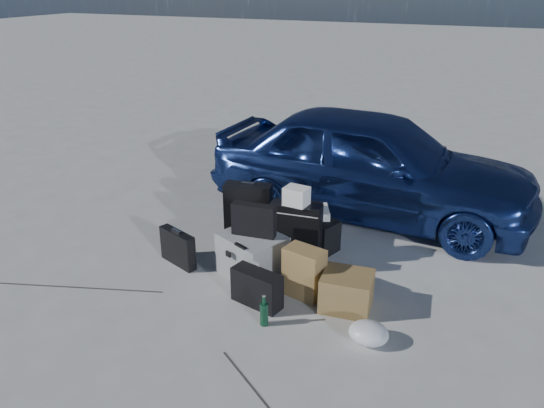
# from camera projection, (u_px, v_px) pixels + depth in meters

# --- Properties ---
(ground) EXTENTS (60.00, 60.00, 0.00)m
(ground) POSITION_uv_depth(u_px,v_px,m) (240.00, 296.00, 4.72)
(ground) COLOR #B8B9B4
(ground) RESTS_ON ground
(car) EXTENTS (3.76, 1.65, 1.26)m
(car) POSITION_uv_depth(u_px,v_px,m) (371.00, 163.00, 6.13)
(car) COLOR navy
(car) RESTS_ON ground
(pelican_case) EXTENTS (0.70, 0.65, 0.41)m
(pelican_case) POSITION_uv_depth(u_px,v_px,m) (253.00, 255.00, 4.99)
(pelican_case) COLOR #929596
(pelican_case) RESTS_ON ground
(laptop_bag) EXTENTS (0.42, 0.14, 0.31)m
(laptop_bag) POSITION_uv_depth(u_px,v_px,m) (254.00, 220.00, 4.86)
(laptop_bag) COLOR black
(laptop_bag) RESTS_ON pelican_case
(briefcase) EXTENTS (0.46, 0.25, 0.35)m
(briefcase) POSITION_uv_depth(u_px,v_px,m) (178.00, 248.00, 5.19)
(briefcase) COLOR black
(briefcase) RESTS_ON ground
(suitcase_left) EXTENTS (0.52, 0.27, 0.64)m
(suitcase_left) POSITION_uv_depth(u_px,v_px,m) (248.00, 213.00, 5.60)
(suitcase_left) COLOR black
(suitcase_left) RESTS_ON ground
(suitcase_right) EXTENTS (0.52, 0.23, 0.60)m
(suitcase_right) POSITION_uv_depth(u_px,v_px,m) (296.00, 232.00, 5.21)
(suitcase_right) COLOR black
(suitcase_right) RESTS_ON ground
(white_carton) EXTENTS (0.24, 0.20, 0.18)m
(white_carton) POSITION_uv_depth(u_px,v_px,m) (296.00, 196.00, 5.06)
(white_carton) COLOR white
(white_carton) RESTS_ON suitcase_right
(duffel_bag) EXTENTS (0.73, 0.49, 0.33)m
(duffel_bag) POSITION_uv_depth(u_px,v_px,m) (307.00, 231.00, 5.55)
(duffel_bag) COLOR black
(duffel_bag) RESTS_ON ground
(flat_box_white) EXTENTS (0.53, 0.47, 0.08)m
(flat_box_white) POSITION_uv_depth(u_px,v_px,m) (308.00, 212.00, 5.49)
(flat_box_white) COLOR white
(flat_box_white) RESTS_ON duffel_bag
(flat_box_black) EXTENTS (0.30, 0.23, 0.06)m
(flat_box_black) POSITION_uv_depth(u_px,v_px,m) (308.00, 207.00, 5.45)
(flat_box_black) COLOR black
(flat_box_black) RESTS_ON flat_box_white
(kraft_bag) EXTENTS (0.38, 0.28, 0.46)m
(kraft_bag) POSITION_uv_depth(u_px,v_px,m) (304.00, 272.00, 4.65)
(kraft_bag) COLOR olive
(kraft_bag) RESTS_ON ground
(cardboard_box) EXTENTS (0.45, 0.41, 0.31)m
(cardboard_box) POSITION_uv_depth(u_px,v_px,m) (347.00, 291.00, 4.50)
(cardboard_box) COLOR olive
(cardboard_box) RESTS_ON ground
(plastic_bag) EXTENTS (0.32, 0.27, 0.17)m
(plastic_bag) POSITION_uv_depth(u_px,v_px,m) (369.00, 333.00, 4.09)
(plastic_bag) COLOR silver
(plastic_bag) RESTS_ON ground
(messenger_bag) EXTENTS (0.48, 0.27, 0.32)m
(messenger_bag) POSITION_uv_depth(u_px,v_px,m) (257.00, 288.00, 4.55)
(messenger_bag) COLOR black
(messenger_bag) RESTS_ON ground
(green_bottle) EXTENTS (0.08, 0.08, 0.27)m
(green_bottle) POSITION_uv_depth(u_px,v_px,m) (264.00, 311.00, 4.28)
(green_bottle) COLOR #0D321E
(green_bottle) RESTS_ON ground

